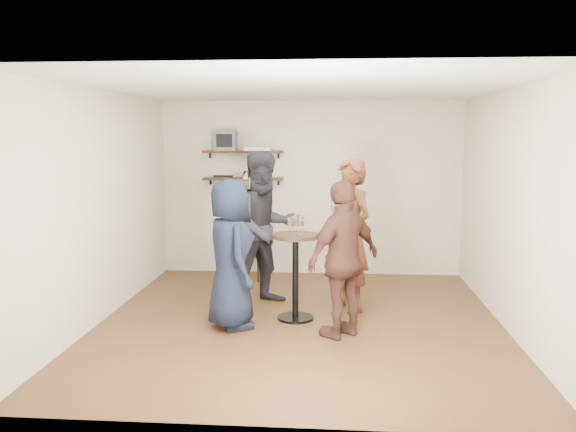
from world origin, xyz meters
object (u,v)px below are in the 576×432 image
at_px(crt_monitor, 226,140).
at_px(drinks_table, 295,265).
at_px(radio, 251,174).
at_px(person_plaid, 350,235).
at_px(person_navy, 230,254).
at_px(dvd_deck, 258,149).
at_px(person_dark, 265,228).
at_px(person_brown, 344,259).
at_px(side_table, 247,249).

bearing_deg(crt_monitor, drinks_table, -62.12).
bearing_deg(radio, person_plaid, -51.55).
bearing_deg(drinks_table, person_navy, -153.90).
xyz_separation_m(crt_monitor, person_navy, (0.51, -2.60, -1.20)).
xyz_separation_m(dvd_deck, person_dark, (0.29, -1.62, -0.94)).
distance_m(dvd_deck, person_plaid, 2.46).
height_order(radio, person_dark, person_dark).
height_order(dvd_deck, person_plaid, dvd_deck).
xyz_separation_m(crt_monitor, person_brown, (1.73, -2.80, -1.20)).
xyz_separation_m(radio, person_plaid, (1.44, -1.81, -0.60)).
xyz_separation_m(person_plaid, person_navy, (-1.31, -0.78, -0.10)).
distance_m(person_navy, person_brown, 1.24).
xyz_separation_m(drinks_table, person_dark, (-0.42, 0.64, 0.32)).
bearing_deg(person_dark, person_navy, -138.68).
distance_m(side_table, drinks_table, 2.09).
xyz_separation_m(crt_monitor, side_table, (0.36, -0.36, -1.57)).
height_order(crt_monitor, radio, crt_monitor).
bearing_deg(person_plaid, person_dark, -136.07).
xyz_separation_m(drinks_table, person_plaid, (0.62, 0.45, 0.28)).
xyz_separation_m(person_plaid, person_dark, (-1.04, 0.19, 0.04)).
height_order(person_plaid, person_navy, person_plaid).
xyz_separation_m(crt_monitor, dvd_deck, (0.48, 0.00, -0.12)).
relative_size(crt_monitor, person_dark, 0.17).
distance_m(side_table, person_brown, 2.83).
height_order(radio, drinks_table, radio).
height_order(side_table, drinks_table, drinks_table).
relative_size(side_table, person_navy, 0.33).
relative_size(radio, person_plaid, 0.12).
bearing_deg(radio, dvd_deck, 0.00).
distance_m(radio, drinks_table, 2.56).
bearing_deg(person_dark, dvd_deck, 66.76).
bearing_deg(crt_monitor, side_table, -44.72).
xyz_separation_m(dvd_deck, radio, (-0.11, 0.00, -0.38)).
bearing_deg(person_dark, crt_monitor, 82.04).
xyz_separation_m(dvd_deck, person_brown, (1.25, -2.80, -1.08)).
bearing_deg(dvd_deck, person_navy, -89.39).
bearing_deg(person_brown, dvd_deck, -110.71).
relative_size(drinks_table, person_brown, 0.60).
bearing_deg(dvd_deck, radio, 180.00).
bearing_deg(person_plaid, crt_monitor, -170.56).
relative_size(dvd_deck, person_plaid, 0.22).
height_order(dvd_deck, side_table, dvd_deck).
relative_size(radio, person_dark, 0.12).
bearing_deg(crt_monitor, person_navy, -78.91).
bearing_deg(person_brown, radio, -108.95).
distance_m(drinks_table, person_dark, 0.83).
height_order(side_table, person_brown, person_brown).
distance_m(crt_monitor, radio, 0.63).
bearing_deg(person_navy, drinks_table, -90.00).
height_order(radio, person_navy, person_navy).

